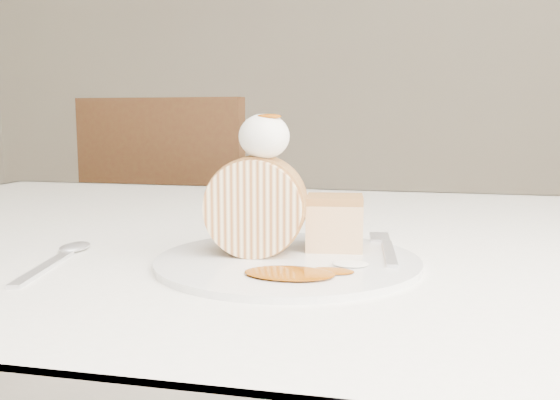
# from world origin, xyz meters

# --- Properties ---
(table) EXTENTS (1.40, 0.90, 0.75)m
(table) POSITION_xyz_m (0.00, 0.20, 0.66)
(table) COLOR white
(table) RESTS_ON ground
(chair_far) EXTENTS (0.48, 0.48, 0.93)m
(chair_far) POSITION_xyz_m (-0.46, 0.99, 0.53)
(chair_far) COLOR brown
(chair_far) RESTS_ON ground
(plate) EXTENTS (0.29, 0.29, 0.01)m
(plate) POSITION_xyz_m (0.03, 0.04, 0.75)
(plate) COLOR white
(plate) RESTS_ON table
(roulade_slice) EXTENTS (0.10, 0.06, 0.10)m
(roulade_slice) POSITION_xyz_m (-0.00, 0.05, 0.80)
(roulade_slice) COLOR #FDE6B0
(roulade_slice) RESTS_ON plate
(cake_chunk) EXTENTS (0.06, 0.06, 0.05)m
(cake_chunk) POSITION_xyz_m (0.07, 0.09, 0.78)
(cake_chunk) COLOR #A87A3F
(cake_chunk) RESTS_ON plate
(whipped_cream) EXTENTS (0.05, 0.05, 0.04)m
(whipped_cream) POSITION_xyz_m (0.01, 0.05, 0.88)
(whipped_cream) COLOR white
(whipped_cream) RESTS_ON roulade_slice
(caramel_drizzle) EXTENTS (0.03, 0.02, 0.01)m
(caramel_drizzle) POSITION_xyz_m (0.01, 0.04, 0.90)
(caramel_drizzle) COLOR #883F05
(caramel_drizzle) RESTS_ON whipped_cream
(caramel_pool) EXTENTS (0.09, 0.06, 0.00)m
(caramel_pool) POSITION_xyz_m (0.05, -0.03, 0.76)
(caramel_pool) COLOR #883F05
(caramel_pool) RESTS_ON plate
(fork) EXTENTS (0.04, 0.16, 0.00)m
(fork) POSITION_xyz_m (0.13, 0.07, 0.76)
(fork) COLOR silver
(fork) RESTS_ON plate
(spoon) EXTENTS (0.06, 0.16, 0.00)m
(spoon) POSITION_xyz_m (-0.19, -0.04, 0.75)
(spoon) COLOR silver
(spoon) RESTS_ON table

